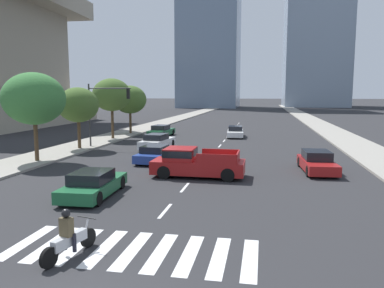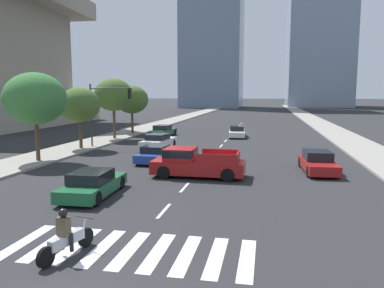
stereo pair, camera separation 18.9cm
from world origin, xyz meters
name	(u,v)px [view 1 (the left image)]	position (x,y,z in m)	size (l,w,h in m)	color
sidewalk_east	(357,145)	(12.44, 30.00, 0.07)	(4.00, 260.00, 0.15)	gray
sidewalk_west	(103,139)	(-12.44, 30.00, 0.07)	(4.00, 260.00, 0.15)	gray
crosswalk_near	(132,250)	(0.00, 3.86, 0.00)	(7.65, 2.95, 0.01)	silver
lane_divider_center	(224,141)	(0.00, 31.86, 0.00)	(0.14, 50.00, 0.01)	silver
motorcycle_lead	(69,238)	(-1.64, 3.03, 0.58)	(0.86, 2.19, 1.49)	black
pickup_truck	(194,163)	(-0.01, 14.49, 0.81)	(5.32, 2.16, 1.67)	maroon
sedan_blue_0	(155,154)	(-3.56, 18.77, 0.55)	(2.06, 4.38, 1.18)	navy
sedan_green_1	(93,184)	(-3.89, 9.43, 0.57)	(1.99, 4.55, 1.23)	#1E6038
sedan_red_2	(317,162)	(7.23, 17.31, 0.59)	(2.06, 4.68, 1.29)	maroon
sedan_white_3	(235,132)	(0.87, 35.53, 0.56)	(2.03, 4.78, 1.22)	silver
sedan_green_4	(161,131)	(-7.49, 34.81, 0.59)	(2.22, 4.78, 1.28)	#1E6038
sedan_white_5	(157,142)	(-5.22, 25.09, 0.61)	(2.25, 4.89, 1.32)	silver
traffic_signal_far	(105,104)	(-9.77, 24.53, 3.92)	(4.18, 0.28, 5.52)	#333335
street_tree_nearest	(34,99)	(-11.64, 16.94, 4.45)	(4.23, 4.23, 6.11)	#4C3823
street_tree_second	(78,105)	(-11.64, 23.23, 3.85)	(3.49, 3.49, 5.20)	#4C3823
street_tree_third	(112,95)	(-11.64, 30.62, 4.69)	(3.98, 3.98, 6.24)	#4C3823
street_tree_fourth	(130,100)	(-11.64, 36.09, 4.12)	(3.88, 3.88, 5.63)	#4C3823
office_tower_left_skyline	(210,2)	(-15.33, 130.33, 36.91)	(20.55, 23.26, 74.87)	slate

